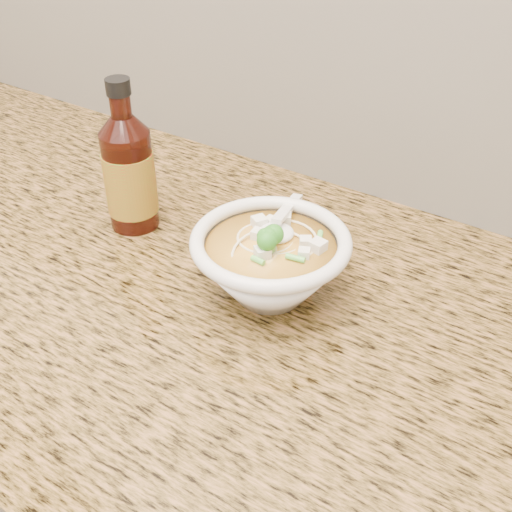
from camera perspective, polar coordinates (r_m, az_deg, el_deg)
The scene contains 4 objects.
cabinet at distance 1.16m, azimuth -5.86°, elevation -19.82°, with size 4.00×0.65×0.86m, color #311F0E.
counter_slab at distance 0.83m, azimuth -7.71°, elevation -2.01°, with size 4.00×0.68×0.04m, color brown.
soup_bowl at distance 0.74m, azimuth 1.28°, elevation -0.75°, with size 0.18×0.21×0.10m.
hot_sauce_bottle at distance 0.87m, azimuth -11.20°, elevation 7.19°, with size 0.09×0.09×0.21m.
Camera 1 is at (0.45, 1.19, 1.39)m, focal length 45.00 mm.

